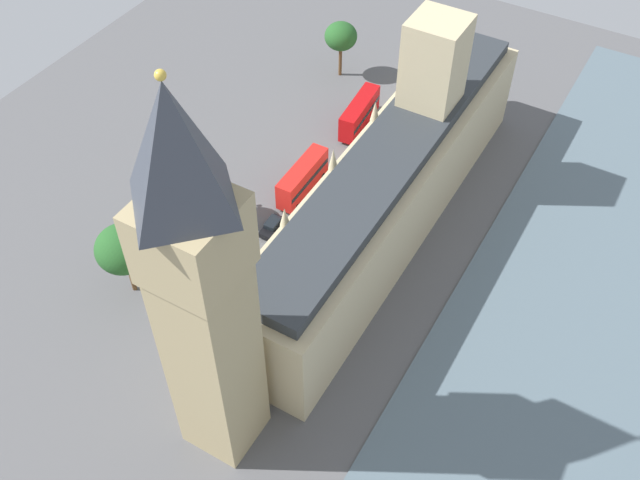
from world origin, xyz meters
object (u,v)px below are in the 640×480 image
object	(u,v)px
double_decker_bus_by_river_gate	(303,178)
pedestrian_under_trees	(389,136)
plane_tree_far_end	(341,36)
car_silver_leading	(217,283)
double_decker_bus_near_tower	(359,113)
plane_tree_opposite_hall	(202,180)
parliament_building	(393,182)
street_lamp_trailing	(218,184)
pedestrian_midblock	(291,250)
clock_tower	(201,291)
car_black_kerbside	(272,226)
plane_tree_corner	(123,249)

from	to	relation	value
double_decker_bus_by_river_gate	pedestrian_under_trees	bearing A→B (deg)	70.74
plane_tree_far_end	double_decker_bus_by_river_gate	bearing A→B (deg)	108.67
pedestrian_under_trees	car_silver_leading	bearing A→B (deg)	-114.82
double_decker_bus_near_tower	plane_tree_far_end	xyz separation A→B (m)	(9.41, -10.86, 4.68)
plane_tree_opposite_hall	double_decker_bus_by_river_gate	bearing A→B (deg)	-127.85
parliament_building	plane_tree_far_end	size ratio (longest dim) A/B	6.33
car_silver_leading	street_lamp_trailing	world-z (taller)	street_lamp_trailing
parliament_building	pedestrian_under_trees	xyz separation A→B (m)	(7.89, -16.03, -6.98)
plane_tree_opposite_hall	plane_tree_far_end	xyz separation A→B (m)	(0.85, -39.00, 0.30)
pedestrian_midblock	clock_tower	bearing A→B (deg)	92.60
street_lamp_trailing	parliament_building	bearing A→B (deg)	-158.56
street_lamp_trailing	pedestrian_under_trees	bearing A→B (deg)	-119.72
double_decker_bus_by_river_gate	car_silver_leading	world-z (taller)	double_decker_bus_by_river_gate
car_black_kerbside	plane_tree_opposite_hall	distance (m)	11.15
parliament_building	street_lamp_trailing	world-z (taller)	parliament_building
street_lamp_trailing	plane_tree_opposite_hall	bearing A→B (deg)	88.97
car_black_kerbside	pedestrian_under_trees	bearing A→B (deg)	-103.64
pedestrian_midblock	street_lamp_trailing	size ratio (longest dim) A/B	0.28
clock_tower	double_decker_bus_near_tower	bearing A→B (deg)	-77.14
car_black_kerbside	car_silver_leading	xyz separation A→B (m)	(0.63, 11.89, -0.00)
double_decker_bus_near_tower	pedestrian_under_trees	bearing A→B (deg)	169.49
parliament_building	pedestrian_midblock	xyz separation A→B (m)	(8.58, 11.47, -7.02)
double_decker_bus_near_tower	plane_tree_far_end	distance (m)	15.11
clock_tower	pedestrian_midblock	xyz separation A→B (m)	(7.25, -25.09, -22.93)
clock_tower	double_decker_bus_by_river_gate	bearing A→B (deg)	-71.45
parliament_building	double_decker_bus_by_river_gate	world-z (taller)	parliament_building
plane_tree_opposite_hall	plane_tree_far_end	size ratio (longest dim) A/B	0.94
clock_tower	double_decker_bus_by_river_gate	distance (m)	43.43
clock_tower	plane_tree_opposite_hall	size ratio (longest dim) A/B	5.06
clock_tower	plane_tree_far_end	xyz separation A→B (m)	(21.53, -63.98, -16.33)
double_decker_bus_near_tower	clock_tower	bearing A→B (deg)	97.84
car_silver_leading	plane_tree_opposite_hall	bearing A→B (deg)	-50.79
pedestrian_midblock	double_decker_bus_near_tower	bearing A→B (deg)	-93.65
pedestrian_midblock	plane_tree_corner	world-z (taller)	plane_tree_corner
pedestrian_under_trees	street_lamp_trailing	distance (m)	28.58
street_lamp_trailing	double_decker_bus_by_river_gate	bearing A→B (deg)	-136.50
double_decker_bus_by_river_gate	plane_tree_far_end	bearing A→B (deg)	107.89
clock_tower	car_silver_leading	world-z (taller)	clock_tower
car_silver_leading	plane_tree_corner	distance (m)	12.39
clock_tower	double_decker_bus_near_tower	world-z (taller)	clock_tower
double_decker_bus_near_tower	car_silver_leading	size ratio (longest dim) A/B	2.39
parliament_building	double_decker_bus_near_tower	world-z (taller)	parliament_building
car_silver_leading	pedestrian_under_trees	xyz separation A→B (m)	(-5.75, -37.11, -0.14)
parliament_building	car_silver_leading	distance (m)	26.02
street_lamp_trailing	pedestrian_midblock	bearing A→B (deg)	168.00
car_silver_leading	plane_tree_corner	size ratio (longest dim) A/B	0.43
double_decker_bus_near_tower	plane_tree_opposite_hall	world-z (taller)	plane_tree_opposite_hall
pedestrian_under_trees	plane_tree_corner	distance (m)	45.49
car_black_kerbside	pedestrian_midblock	xyz separation A→B (m)	(-4.43, 2.28, -0.18)
car_silver_leading	double_decker_bus_near_tower	bearing A→B (deg)	-92.47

